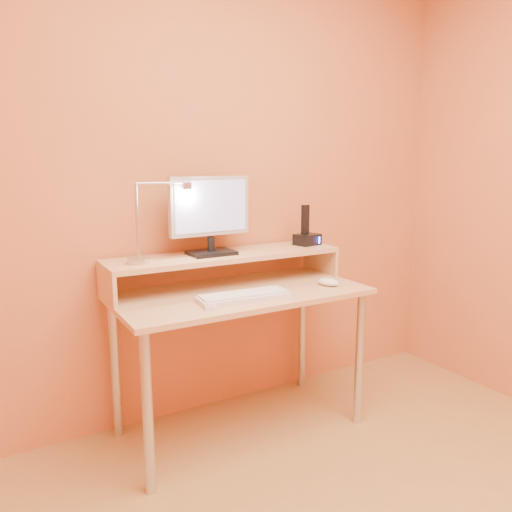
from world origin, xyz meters
TOP-DOWN VIEW (x-y plane):
  - wall_back at (0.00, 1.50)m, footprint 3.00×0.04m
  - desk_leg_fl at (-0.55, 0.93)m, footprint 0.04×0.04m
  - desk_leg_fr at (0.55, 0.93)m, footprint 0.04×0.04m
  - desk_leg_bl at (-0.55, 1.43)m, footprint 0.04×0.04m
  - desk_leg_br at (0.55, 1.43)m, footprint 0.04×0.04m
  - desk_lower at (0.00, 1.18)m, footprint 1.20×0.60m
  - shelf_riser_left at (-0.59, 1.33)m, footprint 0.02×0.30m
  - shelf_riser_right at (0.59, 1.33)m, footprint 0.02×0.30m
  - desk_shelf at (0.00, 1.33)m, footprint 1.20×0.30m
  - monitor_foot at (-0.08, 1.33)m, footprint 0.22×0.16m
  - monitor_neck at (-0.08, 1.33)m, footprint 0.04×0.04m
  - monitor_panel at (-0.08, 1.34)m, footprint 0.42×0.06m
  - monitor_back at (-0.08, 1.36)m, footprint 0.38×0.03m
  - monitor_screen at (-0.08, 1.32)m, footprint 0.38×0.02m
  - lamp_base at (-0.45, 1.30)m, footprint 0.10×0.10m
  - lamp_post at (-0.45, 1.30)m, footprint 0.01×0.01m
  - lamp_arm at (-0.33, 1.30)m, footprint 0.24×0.01m
  - lamp_head at (-0.21, 1.30)m, footprint 0.04×0.04m
  - lamp_bulb at (-0.21, 1.30)m, footprint 0.03×0.03m
  - phone_dock at (0.50, 1.33)m, footprint 0.15×0.12m
  - phone_handset at (0.49, 1.33)m, footprint 0.04×0.03m
  - phone_led at (0.55, 1.28)m, footprint 0.01×0.00m
  - keyboard at (-0.06, 1.03)m, footprint 0.43×0.16m
  - mouse at (0.43, 1.05)m, footprint 0.10×0.13m
  - remote_control at (-0.23, 1.03)m, footprint 0.11×0.18m

SIDE VIEW (x-z plane):
  - desk_leg_fl at x=-0.55m, z-range 0.00..0.69m
  - desk_leg_fr at x=0.55m, z-range 0.00..0.69m
  - desk_leg_bl at x=-0.55m, z-range 0.00..0.69m
  - desk_leg_br at x=0.55m, z-range 0.00..0.69m
  - desk_lower at x=0.00m, z-range 0.70..0.72m
  - remote_control at x=-0.23m, z-range 0.72..0.74m
  - keyboard at x=-0.06m, z-range 0.72..0.74m
  - mouse at x=0.43m, z-range 0.72..0.76m
  - shelf_riser_left at x=-0.59m, z-range 0.72..0.85m
  - shelf_riser_right at x=0.59m, z-range 0.72..0.85m
  - desk_shelf at x=0.00m, z-range 0.86..0.88m
  - monitor_foot at x=-0.08m, z-range 0.88..0.90m
  - lamp_base at x=-0.45m, z-range 0.88..0.90m
  - phone_dock at x=0.50m, z-range 0.88..0.94m
  - phone_led at x=0.55m, z-range 0.89..0.93m
  - monitor_neck at x=-0.08m, z-range 0.90..0.97m
  - phone_handset at x=0.49m, z-range 0.94..1.10m
  - lamp_post at x=-0.45m, z-range 0.91..1.24m
  - monitor_panel at x=-0.08m, z-range 0.98..1.26m
  - monitor_back at x=-0.08m, z-range 1.00..1.24m
  - monitor_screen at x=-0.08m, z-range 0.99..1.24m
  - lamp_bulb at x=-0.21m, z-range 1.20..1.21m
  - lamp_head at x=-0.21m, z-range 1.21..1.24m
  - lamp_arm at x=-0.33m, z-range 1.23..1.24m
  - wall_back at x=0.00m, z-range 0.00..2.50m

